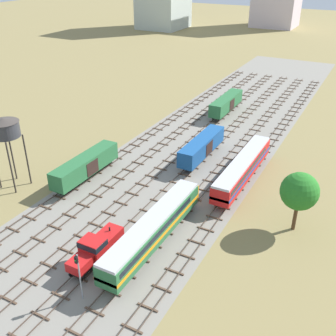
# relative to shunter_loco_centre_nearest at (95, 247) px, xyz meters

# --- Properties ---
(ground_plane) EXTENTS (480.00, 480.00, 0.00)m
(ground_plane) POSITION_rel_shunter_loco_centre_nearest_xyz_m (-2.25, 27.16, -2.01)
(ground_plane) COLOR olive
(ballast_bed) EXTENTS (26.46, 176.00, 0.01)m
(ballast_bed) POSITION_rel_shunter_loco_centre_nearest_xyz_m (-2.25, 27.16, -2.01)
(ballast_bed) COLOR gray
(ballast_bed) RESTS_ON ground
(track_far_left) EXTENTS (2.40, 126.00, 0.29)m
(track_far_left) POSITION_rel_shunter_loco_centre_nearest_xyz_m (-13.48, 28.16, -1.87)
(track_far_left) COLOR #47382D
(track_far_left) RESTS_ON ground
(track_left) EXTENTS (2.40, 126.00, 0.29)m
(track_left) POSITION_rel_shunter_loco_centre_nearest_xyz_m (-8.98, 28.16, -1.87)
(track_left) COLOR #47382D
(track_left) RESTS_ON ground
(track_centre_left) EXTENTS (2.40, 126.00, 0.29)m
(track_centre_left) POSITION_rel_shunter_loco_centre_nearest_xyz_m (-4.49, 28.16, -1.87)
(track_centre_left) COLOR #47382D
(track_centre_left) RESTS_ON ground
(track_centre) EXTENTS (2.40, 126.00, 0.29)m
(track_centre) POSITION_rel_shunter_loco_centre_nearest_xyz_m (-0.00, 28.16, -1.87)
(track_centre) COLOR #47382D
(track_centre) RESTS_ON ground
(track_centre_right) EXTENTS (2.40, 126.00, 0.29)m
(track_centre_right) POSITION_rel_shunter_loco_centre_nearest_xyz_m (4.49, 28.16, -1.87)
(track_centre_right) COLOR #47382D
(track_centre_right) RESTS_ON ground
(track_right) EXTENTS (2.40, 126.00, 0.29)m
(track_right) POSITION_rel_shunter_loco_centre_nearest_xyz_m (8.98, 28.16, -1.87)
(track_right) COLOR #47382D
(track_right) RESTS_ON ground
(shunter_loco_centre_nearest) EXTENTS (2.74, 8.46, 3.10)m
(shunter_loco_centre_nearest) POSITION_rel_shunter_loco_centre_nearest_xyz_m (0.00, 0.00, 0.00)
(shunter_loco_centre_nearest) COLOR red
(shunter_loco_centre_nearest) RESTS_ON ground
(diesel_railcar_centre_right_near) EXTENTS (2.96, 20.50, 3.80)m
(diesel_railcar_centre_right_near) POSITION_rel_shunter_loco_centre_nearest_xyz_m (4.49, 5.73, 0.59)
(diesel_railcar_centre_right_near) COLOR #286638
(diesel_railcar_centre_right_near) RESTS_ON ground
(freight_boxcar_far_left_mid) EXTENTS (2.87, 14.00, 3.60)m
(freight_boxcar_far_left_mid) POSITION_rel_shunter_loco_centre_nearest_xyz_m (-13.47, 15.24, 0.44)
(freight_boxcar_far_left_mid) COLOR #286638
(freight_boxcar_far_left_mid) RESTS_ON ground
(diesel_railcar_right_midfar) EXTENTS (2.96, 20.50, 3.80)m
(diesel_railcar_right_midfar) POSITION_rel_shunter_loco_centre_nearest_xyz_m (8.98, 26.02, 0.59)
(diesel_railcar_right_midfar) COLOR red
(diesel_railcar_right_midfar) RESTS_ON ground
(freight_boxcar_centre_far) EXTENTS (2.87, 14.00, 3.60)m
(freight_boxcar_centre_far) POSITION_rel_shunter_loco_centre_nearest_xyz_m (0.01, 30.54, 0.44)
(freight_boxcar_centre_far) COLOR #194C8C
(freight_boxcar_centre_far) RESTS_ON ground
(freight_boxcar_centre_left_farther) EXTENTS (2.87, 14.00, 3.60)m
(freight_boxcar_centre_left_farther) POSITION_rel_shunter_loco_centre_nearest_xyz_m (-4.49, 54.23, 0.44)
(freight_boxcar_centre_left_farther) COLOR #286638
(freight_boxcar_centre_left_farther) RESTS_ON ground
(water_tower) EXTENTS (4.44, 4.44, 11.17)m
(water_tower) POSITION_rel_shunter_loco_centre_nearest_xyz_m (-21.90, 8.27, 7.58)
(water_tower) COLOR #2D2826
(water_tower) RESTS_ON ground
(signal_post_nearest) EXTENTS (0.28, 0.47, 5.88)m
(signal_post_nearest) POSITION_rel_shunter_loco_centre_nearest_xyz_m (2.25, -5.49, 1.69)
(signal_post_nearest) COLOR gray
(signal_post_nearest) RESTS_ON ground
(lineside_tree_1) EXTENTS (4.89, 4.89, 8.27)m
(lineside_tree_1) POSITION_rel_shunter_loco_centre_nearest_xyz_m (19.08, 17.29, 3.78)
(lineside_tree_1) COLOR #4C331E
(lineside_tree_1) RESTS_ON ground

